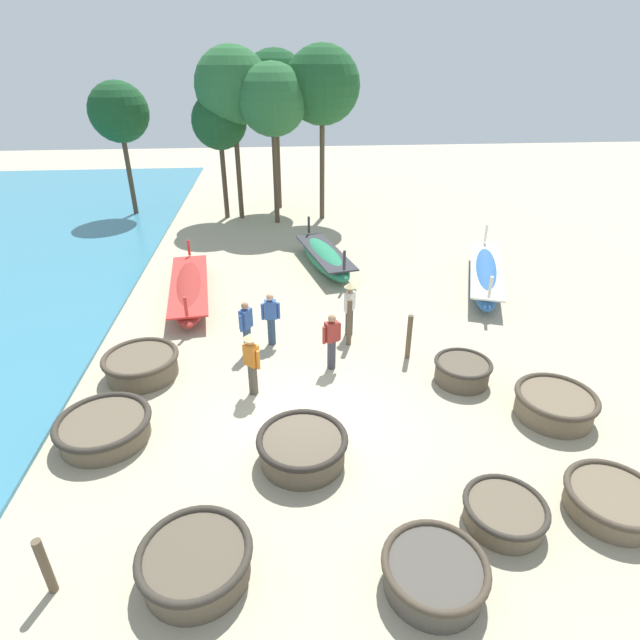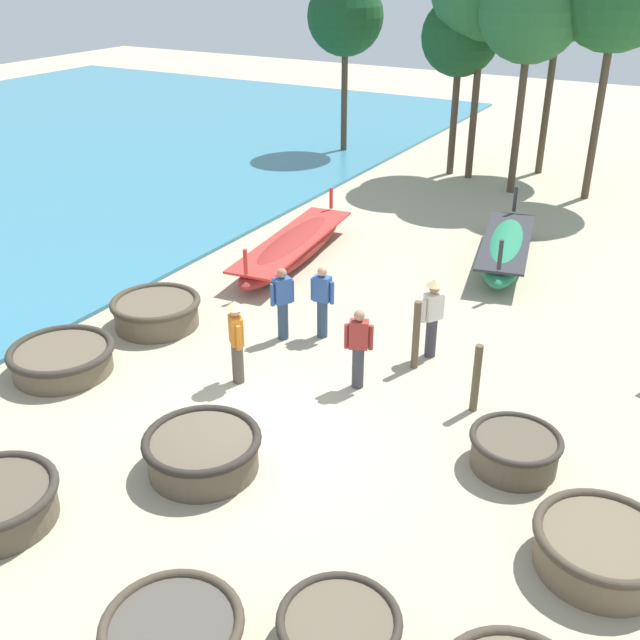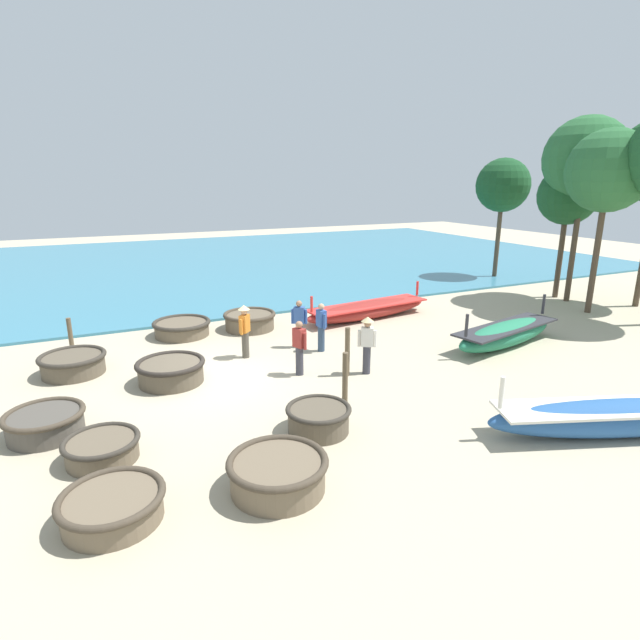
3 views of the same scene
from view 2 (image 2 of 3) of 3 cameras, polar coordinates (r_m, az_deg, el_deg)
The scene contains 20 objects.
ground_plane at distance 12.70m, azimuth -5.01°, elevation -8.75°, with size 80.00×80.00×0.00m, color tan.
coracle_upturned at distance 9.37m, azimuth -11.13°, elevation -22.60°, with size 1.65×1.65×0.56m.
coracle_far_right at distance 9.35m, azimuth 1.46°, elevation -22.55°, with size 1.47×1.47×0.47m.
coracle_center at distance 11.88m, azimuth -8.93°, elevation -9.82°, with size 1.85×1.85×0.62m.
coracle_tilted at distance 10.78m, azimuth 20.68°, elevation -15.95°, with size 1.81×1.81×0.62m.
coracle_front_left at distance 16.36m, azimuth -12.37°, elevation 0.67°, with size 1.91×1.91×0.63m.
coracle_nearest at distance 12.18m, azimuth 14.62°, elevation -9.55°, with size 1.44×1.44×0.58m.
coracle_weathered at distance 15.09m, azimuth -19.06°, elevation -2.76°, with size 2.00×2.00×0.55m.
long_boat_green_hull at distance 19.46m, azimuth -2.04°, elevation 5.58°, with size 1.83×5.74×1.21m.
long_boat_white_hull at distance 19.71m, azimuth 13.96°, elevation 5.25°, with size 2.08×4.88×1.43m.
fisherman_with_hat at distance 13.55m, azimuth 2.95°, elevation -2.05°, with size 0.50×0.33×1.57m.
fisherman_by_coracle at distance 15.32m, azimuth 0.18°, elevation 1.53°, with size 0.53×0.24×1.57m.
fisherman_hauling at distance 15.26m, azimuth -2.88°, elevation 1.39°, with size 0.37×0.46×1.57m.
fisherman_standing_left at distance 14.68m, azimuth 8.59°, elevation 0.57°, with size 0.37×0.46×1.67m.
fisherman_standing_right at distance 13.71m, azimuth -6.39°, elevation -1.25°, with size 0.41×0.39×1.67m.
mooring_post_mid_beach at distance 13.23m, azimuth 11.81°, elevation -4.37°, with size 0.14×0.14×1.29m, color brown.
mooring_post_inland at distance 14.34m, azimuth 7.33°, elevation -1.15°, with size 0.14×0.14×1.40m, color brown.
tree_center at distance 29.65m, azimuth 1.95°, elevation 22.06°, with size 2.82×2.82×6.43m.
tree_leftmost at distance 25.07m, azimuth 15.81°, elevation 21.77°, with size 3.17×3.17×7.22m.
tree_right_mid at distance 26.98m, azimuth 10.64°, elevation 20.41°, with size 2.61×2.61×5.95m.
Camera 2 is at (6.05, -8.42, 7.33)m, focal length 42.00 mm.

